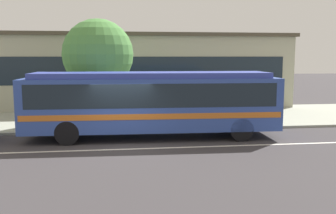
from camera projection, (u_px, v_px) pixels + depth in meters
ground_plane at (122, 145)px, 15.57m from camera, size 120.00×120.00×0.00m
sidewalk_slab at (121, 118)px, 21.97m from camera, size 60.00×8.00×0.12m
lane_stripe_center at (122, 149)px, 14.79m from camera, size 56.00×0.16×0.01m
transit_bus at (152, 100)px, 16.68m from camera, size 11.11×2.78×2.91m
pedestrian_waiting_near_sign at (96, 106)px, 19.44m from camera, size 0.36×0.36×1.68m
bus_stop_sign at (210, 97)px, 18.80m from camera, size 0.09×0.44×2.32m
street_tree_near_stop at (98, 55)px, 19.60m from camera, size 3.67×3.67×5.41m
station_building at (134, 70)px, 27.59m from camera, size 21.82×7.01×5.15m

